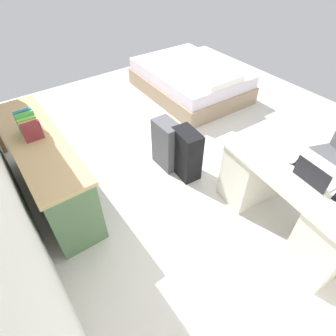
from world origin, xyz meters
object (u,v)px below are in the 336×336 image
Objects in this scene: office_chair at (331,163)px; suitcase_black at (186,154)px; bed at (190,80)px; computer_mouse at (292,161)px; figurine_small at (21,114)px; credenza at (47,168)px; cell_phone_by_mouse at (298,162)px; desk at (289,199)px; laptop at (314,177)px; suitcase_spare_grey at (167,145)px.

office_chair reaches higher than suitcase_black.
computer_mouse reaches higher than bed.
figurine_small reaches higher than bed.
credenza is 2.45m from computer_mouse.
credenza reaches higher than suitcase_black.
cell_phone_by_mouse is at bearing -129.48° from computer_mouse.
desk is at bearing 92.85° from office_chair.
credenza is 2.96m from bed.
suitcase_black is at bearing -112.91° from credenza.
suitcase_black is at bearing 12.68° from laptop.
cell_phone_by_mouse reaches higher than desk.
desk is at bearing 168.21° from computer_mouse.
credenza is 1.38m from suitcase_spare_grey.
desk is 4.53× the size of laptop.
bed is 3.11× the size of suitcase_black.
computer_mouse is at bearing -161.39° from suitcase_spare_grey.
laptop is 3.32× the size of computer_mouse.
suitcase_black is at bearing -163.54° from suitcase_spare_grey.
computer_mouse is 0.06m from cell_phone_by_mouse.
suitcase_black is at bearing -126.19° from figurine_small.
laptop is 2.44× the size of cell_phone_by_mouse.
suitcase_spare_grey is at bearing 21.76° from suitcase_black.
cell_phone_by_mouse reaches higher than suitcase_black.
credenza reaches higher than cell_phone_by_mouse.
bed is at bearing -14.60° from computer_mouse.
office_chair is 3.34m from figurine_small.
bed is at bearing -5.95° from office_chair.
laptop is 2.90m from figurine_small.
bed is 14.24× the size of cell_phone_by_mouse.
desk is 0.84× the size of credenza.
laptop is at bearing 159.64° from bed.
computer_mouse is (0.09, 0.72, 0.34)m from office_chair.
office_chair is 3.04m from credenza.
suitcase_black is 1.85m from figurine_small.
office_chair is (0.04, -0.76, 0.03)m from desk.
suitcase_spare_grey is 1.88× the size of laptop.
desk is at bearing -12.26° from laptop.
desk is at bearing 159.30° from bed.
figurine_small is (2.13, 1.83, 0.10)m from cell_phone_by_mouse.
suitcase_spare_grey is at bearing 132.21° from bed.
computer_mouse is (-1.64, -1.78, 0.36)m from credenza.
credenza is 16.36× the size of figurine_small.
laptop is 0.24m from cell_phone_by_mouse.
desk reaches higher than suitcase_black.
desk is 11.05× the size of cell_phone_by_mouse.
bed is 1.95m from suitcase_spare_grey.
desk is 2.86m from figurine_small.
suitcase_spare_grey is 1.46m from computer_mouse.
computer_mouse is 2.75m from figurine_small.
figurine_small is (2.21, 1.74, 0.46)m from desk.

